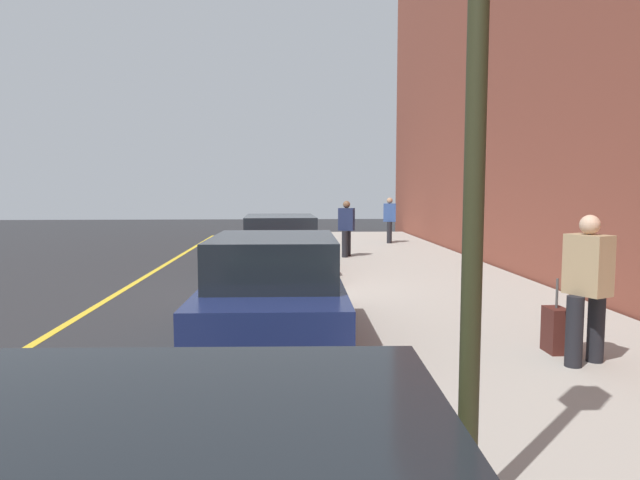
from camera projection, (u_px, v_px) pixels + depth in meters
ground_plane at (274, 289)px, 11.86m from camera, size 56.00×56.00×0.00m
sidewalk at (427, 284)px, 12.03m from camera, size 28.00×4.60×0.15m
lane_stripe_centre at (122, 290)px, 11.69m from camera, size 28.00×0.14×0.01m
snow_bank_curb at (303, 259)px, 16.03m from camera, size 8.65×0.56×0.22m
parked_car_navy at (275, 291)px, 7.53m from camera, size 4.24×1.96×1.51m
parked_car_maroon at (280, 247)px, 13.29m from camera, size 4.51×2.00×1.51m
pedestrian_blue_coat at (390, 219)px, 20.55m from camera, size 0.55×0.49×1.67m
pedestrian_tan_coat at (587, 285)px, 6.22m from camera, size 0.54×0.52×1.70m
pedestrian_navy_coat at (346, 227)px, 16.31m from camera, size 0.52×0.51×1.64m
traffic_light_pole at (477, 29)px, 3.10m from camera, size 0.35×0.26×4.23m
rolling_suitcase at (556, 330)px, 6.73m from camera, size 0.34×0.22×0.91m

